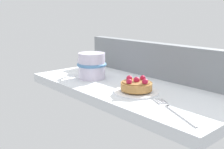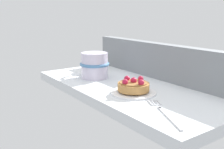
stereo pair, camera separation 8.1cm
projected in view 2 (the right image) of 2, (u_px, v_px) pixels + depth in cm
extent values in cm
cube|color=silver|center=(130.00, 90.00, 82.07)|extent=(67.18, 31.34, 2.88)
cube|color=gray|center=(162.00, 62.00, 88.10)|extent=(65.83, 3.88, 11.76)
cylinder|color=white|center=(133.00, 92.00, 73.51)|extent=(12.54, 12.54, 0.90)
cylinder|color=white|center=(133.00, 93.00, 73.56)|extent=(6.90, 6.90, 0.45)
cylinder|color=#B77F42|center=(133.00, 87.00, 73.17)|extent=(8.74, 8.74, 2.05)
cylinder|color=olive|center=(134.00, 83.00, 72.89)|extent=(7.69, 7.69, 0.30)
sphere|color=#B71938|center=(134.00, 81.00, 72.76)|extent=(1.74, 1.74, 1.74)
sphere|color=#B71938|center=(141.00, 82.00, 70.32)|extent=(1.66, 1.66, 1.66)
sphere|color=#B71938|center=(141.00, 79.00, 74.78)|extent=(1.54, 1.54, 1.54)
sphere|color=#B71938|center=(127.00, 79.00, 75.02)|extent=(1.67, 1.67, 1.67)
sphere|color=#B71938|center=(125.00, 82.00, 70.97)|extent=(1.58, 1.58, 1.58)
cylinder|color=silver|center=(95.00, 65.00, 90.00)|extent=(8.92, 8.92, 8.62)
torus|color=#4C7FB2|center=(95.00, 64.00, 89.90)|extent=(10.00, 10.00, 1.03)
torus|color=silver|center=(87.00, 63.00, 94.21)|extent=(5.71, 0.89, 5.71)
cube|color=silver|center=(170.00, 117.00, 56.23)|extent=(11.55, 5.96, 0.60)
cube|color=silver|center=(159.00, 107.00, 62.19)|extent=(1.32, 1.02, 0.60)
cube|color=silver|center=(159.00, 102.00, 65.73)|extent=(3.27, 1.72, 0.60)
cube|color=silver|center=(156.00, 102.00, 65.61)|extent=(3.27, 1.72, 0.60)
cube|color=silver|center=(153.00, 102.00, 65.48)|extent=(3.27, 1.72, 0.60)
cube|color=silver|center=(150.00, 102.00, 65.36)|extent=(3.27, 1.72, 0.60)
cylinder|color=silver|center=(96.00, 65.00, 100.68)|extent=(6.94, 6.94, 4.30)
torus|color=beige|center=(95.00, 60.00, 100.18)|extent=(7.40, 7.40, 0.60)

